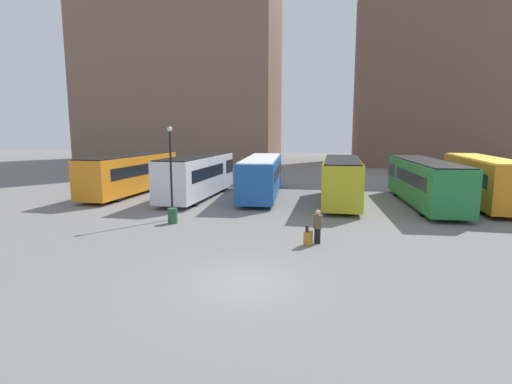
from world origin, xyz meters
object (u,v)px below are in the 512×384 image
(bus_4, at_px, (424,181))
(suitcase, at_px, (308,238))
(trash_bin, at_px, (173,216))
(lamp_post_1, at_px, (171,165))
(bus_1, at_px, (198,175))
(bus_0, at_px, (132,172))
(bus_2, at_px, (262,175))
(traveler, at_px, (318,224))
(bus_5, at_px, (482,179))
(bus_3, at_px, (341,179))

(bus_4, xyz_separation_m, suitcase, (-7.25, -11.40, -1.37))
(trash_bin, bearing_deg, lamp_post_1, 113.32)
(bus_4, height_order, lamp_post_1, lamp_post_1)
(bus_1, bearing_deg, bus_0, 83.27)
(bus_2, distance_m, lamp_post_1, 10.05)
(bus_0, xyz_separation_m, traveler, (15.35, -11.99, -0.79))
(bus_5, xyz_separation_m, suitcase, (-11.28, -12.46, -1.46))
(lamp_post_1, bearing_deg, trash_bin, -66.68)
(trash_bin, bearing_deg, bus_4, 29.83)
(bus_5, bearing_deg, bus_2, 89.44)
(bus_4, distance_m, suitcase, 13.58)
(bus_1, xyz_separation_m, bus_4, (16.30, -0.04, -0.06))
(bus_5, height_order, suitcase, bus_5)
(bus_3, xyz_separation_m, bus_4, (5.59, 0.39, -0.02))
(bus_2, xyz_separation_m, traveler, (4.79, -12.71, -0.72))
(bus_1, relative_size, bus_2, 0.91)
(bus_4, bearing_deg, trash_bin, 116.62)
(bus_0, distance_m, suitcase, 19.43)
(bus_2, xyz_separation_m, suitcase, (4.39, -13.04, -1.33))
(bus_5, height_order, trash_bin, bus_5)
(bus_1, bearing_deg, trash_bin, -168.84)
(bus_4, distance_m, traveler, 13.04)
(bus_1, relative_size, lamp_post_1, 2.03)
(bus_1, distance_m, trash_bin, 8.79)
(bus_2, bearing_deg, traveler, -164.08)
(bus_3, distance_m, traveler, 10.79)
(bus_4, bearing_deg, bus_5, -78.56)
(lamp_post_1, relative_size, trash_bin, 6.25)
(bus_1, bearing_deg, bus_5, -85.43)
(bus_3, distance_m, bus_4, 5.60)
(bus_5, relative_size, trash_bin, 13.74)
(traveler, xyz_separation_m, lamp_post_1, (-8.42, 3.46, 2.22))
(bus_3, xyz_separation_m, bus_5, (9.62, 1.44, 0.07))
(bus_3, bearing_deg, bus_4, -85.59)
(bus_2, xyz_separation_m, lamp_post_1, (-3.64, -9.25, 1.50))
(trash_bin, bearing_deg, bus_2, 72.32)
(bus_1, height_order, bus_2, bus_1)
(bus_2, xyz_separation_m, bus_3, (6.05, -2.03, 0.05))
(traveler, height_order, trash_bin, traveler)
(bus_1, distance_m, bus_4, 16.30)
(suitcase, bearing_deg, trash_bin, 90.61)
(bus_3, xyz_separation_m, lamp_post_1, (-9.68, -7.23, 1.45))
(bus_4, xyz_separation_m, trash_bin, (-14.88, -8.53, -1.26))
(bus_5, bearing_deg, bus_0, 91.88)
(bus_4, distance_m, lamp_post_1, 17.13)
(bus_4, relative_size, suitcase, 13.43)
(suitcase, relative_size, trash_bin, 1.07)
(bus_3, height_order, traveler, bus_3)
(suitcase, bearing_deg, traveler, -28.94)
(bus_5, height_order, traveler, bus_5)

